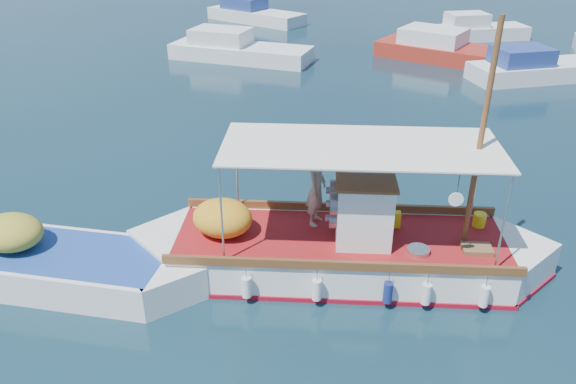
% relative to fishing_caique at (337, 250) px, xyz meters
% --- Properties ---
extents(ground, '(160.00, 160.00, 0.00)m').
position_rel_fishing_caique_xyz_m(ground, '(-0.36, 0.74, -0.54)').
color(ground, black).
rests_on(ground, ground).
extents(fishing_caique, '(9.61, 4.53, 6.08)m').
position_rel_fishing_caique_xyz_m(fishing_caique, '(0.00, 0.00, 0.00)').
color(fishing_caique, white).
rests_on(fishing_caique, ground).
extents(dinghy, '(7.23, 2.75, 1.78)m').
position_rel_fishing_caique_xyz_m(dinghy, '(-6.03, -2.48, -0.17)').
color(dinghy, white).
rests_on(dinghy, ground).
extents(bg_boat_nw, '(7.62, 2.46, 1.80)m').
position_rel_fishing_caique_xyz_m(bg_boat_nw, '(-10.01, 17.19, -0.05)').
color(bg_boat_nw, silver).
rests_on(bg_boat_nw, ground).
extents(bg_boat_n, '(8.54, 4.85, 1.80)m').
position_rel_fishing_caique_xyz_m(bg_boat_n, '(0.87, 20.72, -0.05)').
color(bg_boat_n, '#9F271A').
rests_on(bg_boat_n, ground).
extents(bg_boat_ne, '(6.64, 5.28, 1.80)m').
position_rel_fishing_caique_xyz_m(bg_boat_ne, '(5.01, 18.31, -0.05)').
color(bg_boat_ne, silver).
rests_on(bg_boat_ne, ground).
extents(bg_boat_far_w, '(7.64, 4.45, 1.80)m').
position_rel_fishing_caique_xyz_m(bg_boat_far_w, '(-13.16, 27.40, -0.05)').
color(bg_boat_far_w, silver).
rests_on(bg_boat_far_w, ground).
extents(bg_boat_far_n, '(6.16, 4.61, 1.80)m').
position_rel_fishing_caique_xyz_m(bg_boat_far_n, '(2.03, 26.65, -0.05)').
color(bg_boat_far_n, silver).
rests_on(bg_boat_far_n, ground).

